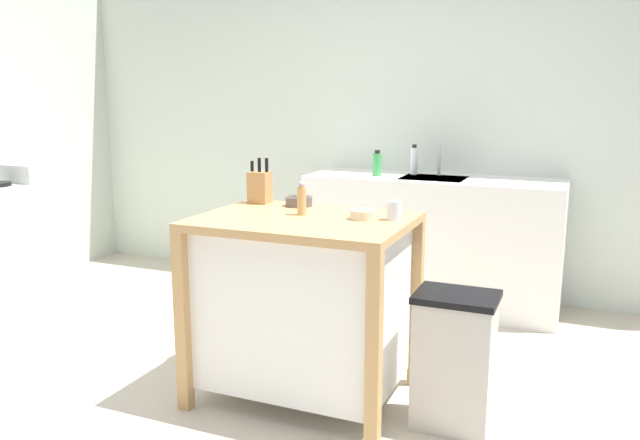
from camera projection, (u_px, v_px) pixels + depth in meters
name	position (u px, v px, depth m)	size (l,w,h in m)	color
ground_plane	(264.00, 406.00, 3.12)	(6.55, 6.55, 0.00)	#BCB29E
wall_back	(397.00, 119.00, 4.85)	(5.55, 0.10, 2.60)	silver
kitchen_island	(304.00, 298.00, 3.13)	(1.01, 0.75, 0.92)	tan
knife_block	(260.00, 187.00, 3.42)	(0.11, 0.09, 0.24)	#AD7F4C
bowl_ceramic_small	(363.00, 214.00, 3.00)	(0.12, 0.12, 0.04)	beige
bowl_stoneware_deep	(299.00, 201.00, 3.34)	(0.14, 0.14, 0.05)	#564C47
drinking_cup	(394.00, 210.00, 2.98)	(0.07, 0.07, 0.09)	silver
pepper_grinder	(302.00, 199.00, 3.09)	(0.04, 0.04, 0.17)	tan
trash_bin	(454.00, 360.00, 2.88)	(0.36, 0.28, 0.63)	#B7B2A8
sink_counter	(432.00, 241.00, 4.56)	(1.77, 0.60, 0.92)	white
sink_faucet	(439.00, 160.00, 4.57)	(0.02, 0.02, 0.22)	#B7BCC1
bottle_dish_soap	(414.00, 161.00, 4.61)	(0.05, 0.05, 0.22)	white
bottle_spray_cleaner	(377.00, 164.00, 4.53)	(0.06, 0.06, 0.18)	green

